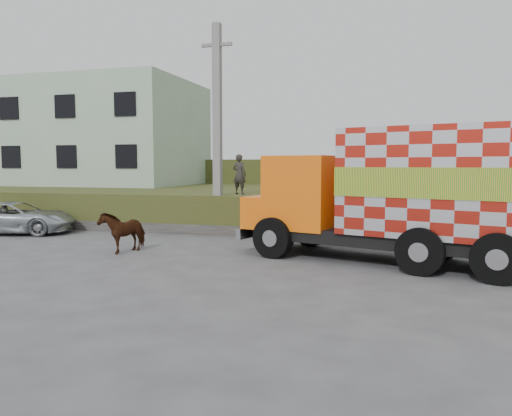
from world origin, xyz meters
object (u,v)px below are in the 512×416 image
(cow, at_px, (123,231))
(suv, at_px, (15,218))
(utility_pole, at_px, (217,128))
(pedestrian, at_px, (239,174))
(cargo_truck, at_px, (401,195))

(cow, height_order, suv, cow)
(utility_pole, height_order, suv, utility_pole)
(suv, height_order, pedestrian, pedestrian)
(utility_pole, height_order, cow, utility_pole)
(cow, bearing_deg, suv, 173.35)
(cargo_truck, bearing_deg, utility_pole, 165.81)
(cow, relative_size, suv, 0.34)
(suv, xyz_separation_m, pedestrian, (8.23, 2.92, 1.68))
(utility_pole, xyz_separation_m, cargo_truck, (6.78, -4.12, -2.20))
(cow, height_order, pedestrian, pedestrian)
(utility_pole, bearing_deg, cow, -107.32)
(utility_pole, xyz_separation_m, suv, (-7.61, -2.12, -3.45))
(cargo_truck, height_order, suv, cargo_truck)
(cow, relative_size, pedestrian, 0.94)
(cargo_truck, distance_m, suv, 14.58)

